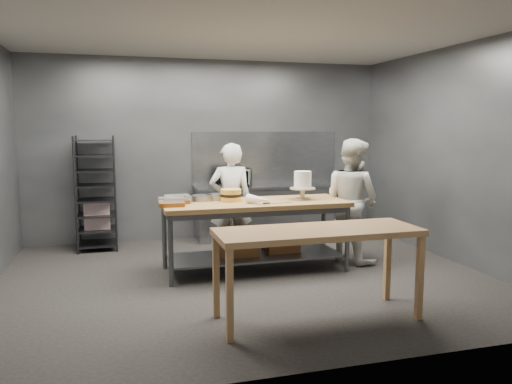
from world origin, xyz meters
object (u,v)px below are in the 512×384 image
frosted_cake_stand (303,182)px  layer_cake (231,195)px  microwave (233,177)px  speed_rack (96,194)px  near_counter (318,238)px  work_table (255,227)px  chef_right (352,200)px  chef_behind (231,201)px

frosted_cake_stand → layer_cake: 0.98m
layer_cake → microwave: bearing=75.9°
speed_rack → microwave: speed_rack is taller
near_counter → speed_rack: bearing=121.1°
work_table → chef_right: 1.46m
work_table → speed_rack: speed_rack is taller
work_table → frosted_cake_stand: 0.87m
chef_behind → layer_cake: size_ratio=6.17×
near_counter → microwave: 3.68m
work_table → speed_rack: 2.73m
work_table → speed_rack: (-2.04, 1.79, 0.28)m
chef_right → layer_cake: (-1.74, -0.01, 0.14)m
frosted_cake_stand → chef_right: bearing=7.7°
work_table → speed_rack: bearing=138.9°
chef_behind → microwave: 1.25m
layer_cake → speed_rack: bearing=135.3°
work_table → chef_behind: size_ratio=1.45×
chef_behind → frosted_cake_stand: size_ratio=4.38×
speed_rack → near_counter: bearing=-58.9°
speed_rack → frosted_cake_stand: size_ratio=4.62×
speed_rack → frosted_cake_stand: (2.69, -1.81, 0.30)m
microwave → frosted_cake_stand: frosted_cake_stand is taller
microwave → layer_cake: (-0.45, -1.79, -0.05)m
work_table → chef_right: chef_right is taller
near_counter → layer_cake: 1.94m
chef_behind → chef_right: 1.71m
frosted_cake_stand → speed_rack: bearing=146.1°
chef_right → microwave: size_ratio=3.18×
frosted_cake_stand → chef_behind: bearing=139.7°
near_counter → frosted_cake_stand: (0.53, 1.78, 0.34)m
microwave → frosted_cake_stand: 1.96m
speed_rack → chef_right: 3.86m
near_counter → chef_right: chef_right is taller
chef_behind → layer_cake: (-0.13, -0.60, 0.17)m
near_counter → microwave: (0.02, 3.67, 0.24)m
near_counter → chef_behind: size_ratio=1.21×
speed_rack → chef_right: size_ratio=1.02×
chef_right → microwave: chef_right is taller
microwave → layer_cake: microwave is taller
speed_rack → chef_behind: 2.17m
frosted_cake_stand → work_table: bearing=178.0°
chef_right → frosted_cake_stand: 0.84m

